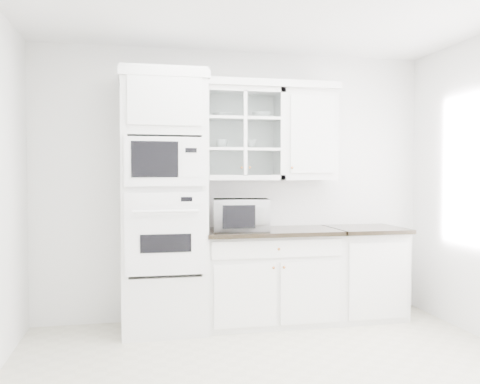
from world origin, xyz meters
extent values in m
cube|color=beige|center=(0.00, 0.00, 0.01)|extent=(4.00, 3.50, 0.01)
cube|color=white|center=(0.00, 1.74, 1.35)|extent=(4.00, 0.02, 2.70)
cube|color=white|center=(-0.75, 1.43, 1.20)|extent=(0.76, 0.65, 2.40)
cube|color=white|center=(-0.75, 1.09, 0.94)|extent=(0.70, 0.03, 0.72)
cube|color=black|center=(-0.75, 1.07, 0.86)|extent=(0.44, 0.01, 0.16)
cube|color=white|center=(-0.75, 1.09, 1.56)|extent=(0.70, 0.03, 0.43)
cube|color=black|center=(-0.84, 1.07, 1.58)|extent=(0.40, 0.01, 0.31)
cube|color=white|center=(0.28, 1.45, 0.44)|extent=(1.30, 0.60, 0.88)
cube|color=#322919|center=(0.28, 1.42, 0.90)|extent=(1.32, 0.67, 0.04)
cube|color=white|center=(1.28, 1.45, 0.44)|extent=(0.70, 0.60, 0.88)
cube|color=#322919|center=(1.28, 1.42, 0.90)|extent=(0.72, 0.67, 0.04)
cube|color=white|center=(0.03, 1.58, 1.85)|extent=(0.80, 0.33, 0.90)
cube|color=white|center=(0.03, 1.58, 1.70)|extent=(0.74, 0.29, 0.02)
cube|color=white|center=(0.03, 1.58, 2.00)|extent=(0.74, 0.29, 0.02)
cube|color=white|center=(0.71, 1.58, 1.85)|extent=(0.55, 0.33, 0.90)
cube|color=white|center=(-0.07, 1.56, 2.33)|extent=(2.14, 0.38, 0.07)
imported|color=white|center=(-0.02, 1.41, 1.07)|extent=(0.58, 0.50, 0.30)
imported|color=white|center=(-0.16, 1.59, 2.03)|extent=(0.24, 0.24, 0.05)
imported|color=white|center=(0.23, 1.57, 2.04)|extent=(0.23, 0.23, 0.06)
imported|color=white|center=(-0.17, 1.59, 1.75)|extent=(0.13, 0.13, 0.09)
imported|color=white|center=(0.12, 1.58, 1.76)|extent=(0.12, 0.12, 0.09)
camera|label=1|loc=(-1.02, -3.33, 1.46)|focal=38.00mm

